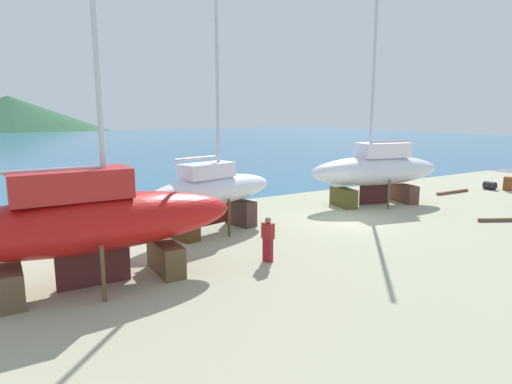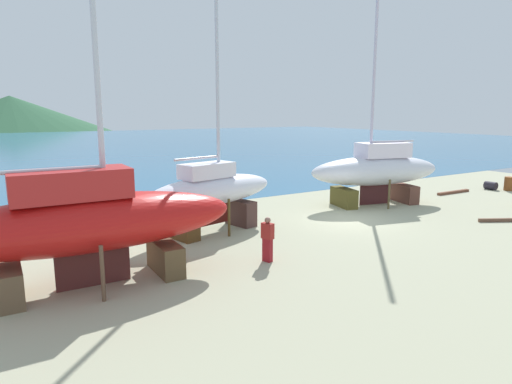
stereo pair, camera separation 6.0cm
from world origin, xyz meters
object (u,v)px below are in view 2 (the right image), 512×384
at_px(barrel_tipped_right, 509,184).
at_px(sailboat_small_center, 89,221).
at_px(barrel_rust_far, 491,186).
at_px(sailboat_large_starboard, 376,170).
at_px(worker, 268,239).
at_px(sailboat_mid_port, 213,191).

bearing_deg(barrel_tipped_right, sailboat_small_center, -174.80).
distance_m(barrel_rust_far, barrel_tipped_right, 1.12).
distance_m(sailboat_small_center, barrel_tipped_right, 28.14).
relative_size(sailboat_large_starboard, barrel_tipped_right, 12.80).
bearing_deg(barrel_tipped_right, worker, -170.99).
bearing_deg(barrel_tipped_right, barrel_rust_far, 128.95).
bearing_deg(barrel_rust_far, sailboat_large_starboard, 175.89).
relative_size(sailboat_large_starboard, barrel_rust_far, 15.78).
bearing_deg(sailboat_large_starboard, sailboat_small_center, 27.04).
relative_size(sailboat_mid_port, barrel_tipped_right, 12.30).
relative_size(sailboat_mid_port, sailboat_small_center, 0.73).
xyz_separation_m(sailboat_mid_port, sailboat_large_starboard, (10.75, 0.47, 0.14)).
distance_m(sailboat_small_center, barrel_rust_far, 27.56).
distance_m(sailboat_mid_port, sailboat_large_starboard, 10.77).
xyz_separation_m(sailboat_small_center, barrel_tipped_right, (27.98, 2.55, -1.61)).
xyz_separation_m(barrel_rust_far, barrel_tipped_right, (0.69, -0.86, 0.19)).
bearing_deg(sailboat_large_starboard, barrel_tipped_right, -175.09).
height_order(sailboat_mid_port, worker, sailboat_mid_port).
xyz_separation_m(sailboat_mid_port, worker, (-0.13, -4.65, -1.02)).
height_order(worker, barrel_rust_far, worker).
bearing_deg(worker, sailboat_small_center, 152.98).
distance_m(sailboat_large_starboard, barrel_tipped_right, 11.45).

